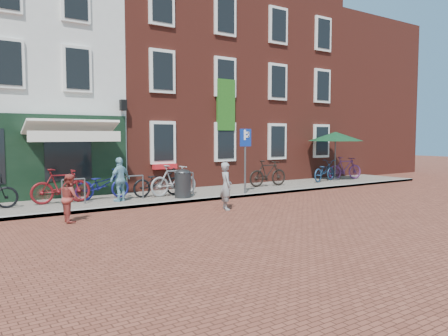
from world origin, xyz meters
TOP-DOWN VIEW (x-y plane):
  - ground at (0.00, 0.00)m, footprint 80.00×80.00m
  - sidewalk at (1.00, 1.50)m, footprint 24.00×3.00m
  - building_brick_mid at (2.00, 7.00)m, footprint 6.00×8.00m
  - building_brick_right at (8.00, 7.00)m, footprint 6.00×8.00m
  - filler_right at (14.50, 7.00)m, footprint 7.00×8.00m
  - litter_bin at (0.11, 0.65)m, footprint 0.58×0.58m
  - parking_sign at (2.55, 0.24)m, footprint 0.50×0.08m
  - parasol at (9.25, 1.80)m, footprint 2.66×2.66m
  - woman at (0.26, -1.82)m, footprint 0.49×0.61m
  - boy at (-4.20, -1.08)m, footprint 0.51×0.64m
  - cafe_person at (-2.04, 1.00)m, footprint 0.93×0.69m
  - bicycle_1 at (-3.77, 1.68)m, footprint 1.88×0.58m
  - bicycle_2 at (-2.35, 1.85)m, footprint 1.97×0.81m
  - bicycle_3 at (0.06, 1.22)m, footprint 1.88×0.59m
  - bicycle_4 at (-0.46, 1.43)m, footprint 1.94×0.70m
  - bicycle_5 at (4.76, 1.56)m, footprint 1.91×0.69m
  - bicycle_6 at (8.32, 1.63)m, footprint 2.03×1.18m
  - bicycle_7 at (9.87, 1.69)m, footprint 1.94×1.00m

SIDE VIEW (x-z plane):
  - ground at x=0.00m, z-range 0.00..0.00m
  - sidewalk at x=1.00m, z-range 0.00..0.10m
  - bicycle_2 at x=-2.35m, z-range 0.10..1.11m
  - bicycle_4 at x=-0.46m, z-range 0.10..1.11m
  - bicycle_6 at x=8.32m, z-range 0.10..1.11m
  - boy at x=-4.20m, z-range 0.00..1.27m
  - litter_bin at x=0.11m, z-range 0.12..1.18m
  - bicycle_1 at x=-3.77m, z-range 0.10..1.22m
  - bicycle_3 at x=0.06m, z-range 0.10..1.22m
  - bicycle_5 at x=4.76m, z-range 0.10..1.22m
  - bicycle_7 at x=9.87m, z-range 0.10..1.22m
  - woman at x=0.26m, z-range 0.00..1.46m
  - cafe_person at x=-2.04m, z-range 0.10..1.57m
  - parking_sign at x=2.55m, z-range 0.54..2.97m
  - parasol at x=9.25m, z-range 1.09..3.55m
  - filler_right at x=14.50m, z-range 0.00..9.00m
  - building_brick_mid at x=2.00m, z-range 0.00..10.00m
  - building_brick_right at x=8.00m, z-range 0.00..10.00m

